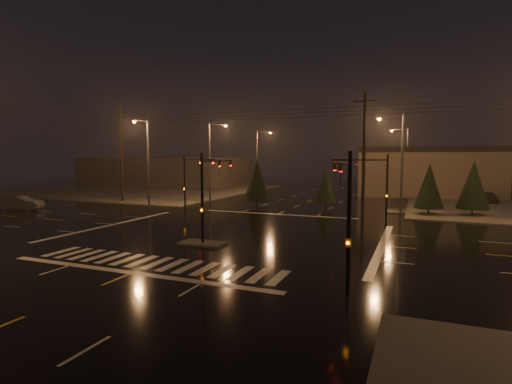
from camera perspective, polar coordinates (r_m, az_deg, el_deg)
ground at (r=30.24m, az=-3.84°, el=-5.96°), size 140.00×140.00×0.00m
sidewalk_nw at (r=71.39m, az=-15.02°, el=0.28°), size 36.00×36.00×0.12m
median_island at (r=26.76m, az=-7.62°, el=-7.28°), size 3.00×1.60×0.15m
crosswalk at (r=22.70m, az=-13.99°, el=-9.81°), size 15.00×2.60×0.01m
stop_bar_near at (r=21.18m, az=-17.23°, el=-10.97°), size 16.00×0.50×0.01m
stop_bar_far at (r=40.28m, az=3.04°, el=-3.19°), size 16.00×0.50×0.01m
commercial_block at (r=83.86m, az=-12.83°, el=2.89°), size 30.00×18.00×5.60m
signal_mast_median at (r=27.04m, az=-6.74°, el=0.73°), size 0.25×4.59×6.00m
signal_mast_ne at (r=37.03m, az=16.65°, el=1.77°), size 4.84×1.86×6.00m
signal_mast_nw at (r=43.20m, az=-9.32°, el=2.36°), size 4.84×1.86×6.00m
signal_mast_se at (r=17.28m, az=12.66°, el=-1.92°), size 1.55×3.87×6.00m
streetlight_1 at (r=50.82m, az=-6.34°, el=5.05°), size 2.77×0.32×10.00m
streetlight_2 at (r=65.33m, az=0.39°, el=5.07°), size 2.77×0.32×10.00m
streetlight_3 at (r=42.72m, az=19.74°, el=4.80°), size 2.77×0.32×10.00m
streetlight_4 at (r=62.70m, az=20.53°, el=4.76°), size 2.77×0.32×10.00m
streetlight_5 at (r=47.71m, az=-15.40°, el=4.91°), size 0.32×2.77×10.00m
utility_pole_0 at (r=53.68m, az=-18.67°, el=5.17°), size 2.20×0.32×12.00m
utility_pole_1 at (r=40.99m, az=15.16°, el=5.38°), size 2.20×0.32×12.00m
conifer_0 at (r=42.86m, az=23.50°, el=0.79°), size 2.82×2.82×5.10m
conifer_1 at (r=44.12m, az=28.62°, el=0.90°), size 3.02×3.02×5.41m
conifer_3 at (r=46.12m, az=0.13°, el=1.71°), size 3.05×3.05×5.47m
conifer_4 at (r=45.21m, az=9.94°, el=0.83°), size 2.31×2.31×4.31m
car_parked at (r=57.30m, az=30.29°, el=-0.68°), size 1.82×4.37×1.48m
car_crossing at (r=50.71m, az=-30.55°, el=-1.34°), size 4.83×2.97×1.50m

